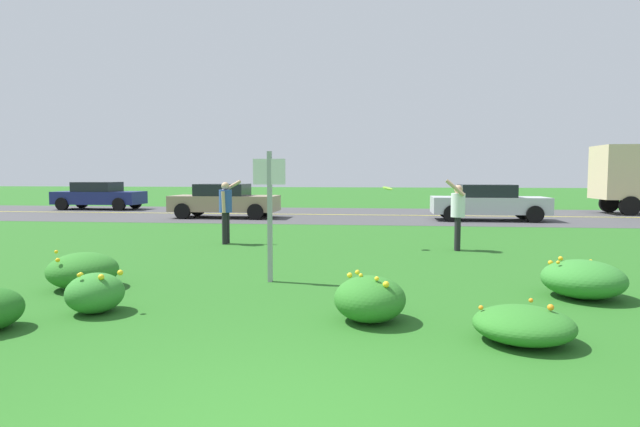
# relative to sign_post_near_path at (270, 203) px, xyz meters

# --- Properties ---
(ground_plane) EXTENTS (120.00, 120.00, 0.00)m
(ground_plane) POSITION_rel_sign_post_near_path_xyz_m (1.23, 4.83, -1.38)
(ground_plane) COLOR #26601E
(highway_strip) EXTENTS (120.00, 9.58, 0.01)m
(highway_strip) POSITION_rel_sign_post_near_path_xyz_m (1.23, 15.06, -1.38)
(highway_strip) COLOR #424244
(highway_strip) RESTS_ON ground
(highway_center_stripe) EXTENTS (120.00, 0.16, 0.00)m
(highway_center_stripe) POSITION_rel_sign_post_near_path_xyz_m (1.23, 15.06, -1.37)
(highway_center_stripe) COLOR yellow
(highway_center_stripe) RESTS_ON ground
(daylily_clump_mid_left) EXTENTS (1.21, 1.24, 0.60)m
(daylily_clump_mid_left) POSITION_rel_sign_post_near_path_xyz_m (4.97, -0.58, -1.09)
(daylily_clump_mid_left) COLOR #337F2D
(daylily_clump_mid_left) RESTS_ON ground
(daylily_clump_front_left) EXTENTS (0.75, 0.80, 0.58)m
(daylily_clump_front_left) POSITION_rel_sign_post_near_path_xyz_m (-1.91, -2.29, -1.11)
(daylily_clump_front_left) COLOR #337F2D
(daylily_clump_front_left) RESTS_ON ground
(daylily_clump_front_center) EXTENTS (1.11, 1.14, 0.62)m
(daylily_clump_front_center) POSITION_rel_sign_post_near_path_xyz_m (-2.94, -0.88, -1.09)
(daylily_clump_front_center) COLOR #2D7526
(daylily_clump_front_center) RESTS_ON ground
(daylily_clump_mid_right) EXTENTS (0.91, 0.99, 0.61)m
(daylily_clump_mid_right) POSITION_rel_sign_post_near_path_xyz_m (1.79, -2.25, -1.09)
(daylily_clump_mid_right) COLOR #2D7526
(daylily_clump_mid_right) RESTS_ON ground
(daylily_clump_near_camera) EXTENTS (1.11, 1.07, 0.45)m
(daylily_clump_near_camera) POSITION_rel_sign_post_near_path_xyz_m (3.51, -2.88, -1.18)
(daylily_clump_near_camera) COLOR #2D7526
(daylily_clump_near_camera) RESTS_ON ground
(sign_post_near_path) EXTENTS (0.56, 0.10, 2.26)m
(sign_post_near_path) POSITION_rel_sign_post_near_path_xyz_m (0.00, 0.00, 0.00)
(sign_post_near_path) COLOR #93969B
(sign_post_near_path) RESTS_ON ground
(person_thrower_blue_shirt) EXTENTS (0.56, 0.50, 1.72)m
(person_thrower_blue_shirt) POSITION_rel_sign_post_near_path_xyz_m (-2.23, 4.71, -0.38)
(person_thrower_blue_shirt) COLOR #2D4C9E
(person_thrower_blue_shirt) RESTS_ON ground
(person_catcher_white_shirt) EXTENTS (0.51, 0.50, 1.75)m
(person_catcher_white_shirt) POSITION_rel_sign_post_near_path_xyz_m (3.75, 4.24, -0.41)
(person_catcher_white_shirt) COLOR silver
(person_catcher_white_shirt) RESTS_ON ground
(frisbee_lime) EXTENTS (0.26, 0.25, 0.12)m
(frisbee_lime) POSITION_rel_sign_post_near_path_xyz_m (2.05, 4.34, 0.14)
(frisbee_lime) COLOR #8CD133
(car_navy_leftmost) EXTENTS (4.50, 2.00, 1.45)m
(car_navy_leftmost) POSITION_rel_sign_post_near_path_xyz_m (-12.99, 17.22, -0.64)
(car_navy_leftmost) COLOR navy
(car_navy_leftmost) RESTS_ON ground
(car_tan_center_left) EXTENTS (4.50, 2.00, 1.45)m
(car_tan_center_left) POSITION_rel_sign_post_near_path_xyz_m (-4.81, 12.91, -0.64)
(car_tan_center_left) COLOR #937F60
(car_tan_center_left) RESTS_ON ground
(car_silver_center_right) EXTENTS (4.50, 2.00, 1.45)m
(car_silver_center_right) POSITION_rel_sign_post_near_path_xyz_m (6.14, 12.91, -0.64)
(car_silver_center_right) COLOR #B7BABF
(car_silver_center_right) RESTS_ON ground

